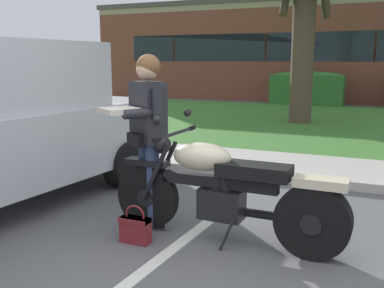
{
  "coord_description": "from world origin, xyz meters",
  "views": [
    {
      "loc": [
        1.4,
        -2.7,
        1.65
      ],
      "look_at": [
        -0.31,
        1.18,
        0.85
      ],
      "focal_mm": 41.81,
      "sensor_mm": 36.0,
      "label": 1
    }
  ],
  "objects_px": {
    "handbag": "(135,227)",
    "hedge_left": "(307,88)",
    "rider_person": "(146,128)",
    "brick_building": "(379,51)",
    "motorcycle": "(233,192)"
  },
  "relations": [
    {
      "from": "brick_building",
      "to": "handbag",
      "type": "bearing_deg",
      "value": -94.45
    },
    {
      "from": "handbag",
      "to": "rider_person",
      "type": "bearing_deg",
      "value": 103.15
    },
    {
      "from": "handbag",
      "to": "hedge_left",
      "type": "bearing_deg",
      "value": 93.12
    },
    {
      "from": "motorcycle",
      "to": "handbag",
      "type": "bearing_deg",
      "value": -156.27
    },
    {
      "from": "handbag",
      "to": "hedge_left",
      "type": "height_order",
      "value": "hedge_left"
    },
    {
      "from": "motorcycle",
      "to": "hedge_left",
      "type": "distance_m",
      "value": 12.99
    },
    {
      "from": "rider_person",
      "to": "handbag",
      "type": "distance_m",
      "value": 0.96
    },
    {
      "from": "motorcycle",
      "to": "handbag",
      "type": "height_order",
      "value": "motorcycle"
    },
    {
      "from": "hedge_left",
      "to": "brick_building",
      "type": "bearing_deg",
      "value": 67.67
    },
    {
      "from": "hedge_left",
      "to": "brick_building",
      "type": "relative_size",
      "value": 0.11
    },
    {
      "from": "motorcycle",
      "to": "rider_person",
      "type": "distance_m",
      "value": 1.05
    },
    {
      "from": "motorcycle",
      "to": "rider_person",
      "type": "xyz_separation_m",
      "value": [
        -0.91,
        0.04,
        0.53
      ]
    },
    {
      "from": "handbag",
      "to": "hedge_left",
      "type": "relative_size",
      "value": 0.14
    },
    {
      "from": "handbag",
      "to": "brick_building",
      "type": "distance_m",
      "value": 18.69
    },
    {
      "from": "hedge_left",
      "to": "handbag",
      "type": "bearing_deg",
      "value": -86.88
    }
  ]
}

